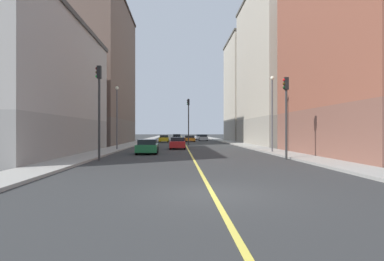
{
  "coord_description": "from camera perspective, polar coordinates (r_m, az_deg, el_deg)",
  "views": [
    {
      "loc": [
        -1.13,
        -10.49,
        2.06
      ],
      "look_at": [
        0.9,
        35.92,
        2.17
      ],
      "focal_mm": 29.79,
      "sensor_mm": 36.0,
      "label": 1
    }
  ],
  "objects": [
    {
      "name": "street_lamp_right_near",
      "position": [
        35.2,
        -13.28,
        3.47
      ],
      "size": [
        0.36,
        0.36,
        6.75
      ],
      "color": "#4C4C51",
      "rests_on": "ground"
    },
    {
      "name": "building_right_midblock",
      "position": [
        54.3,
        -16.52,
        9.92
      ],
      "size": [
        9.23,
        23.33,
        23.04
      ],
      "color": "brown",
      "rests_on": "ground"
    },
    {
      "name": "traffic_light_median_far",
      "position": [
        46.94,
        -0.64,
        2.66
      ],
      "size": [
        0.4,
        0.32,
        6.81
      ],
      "color": "#2D2D2D",
      "rests_on": "ground"
    },
    {
      "name": "sidewalk_right",
      "position": [
        59.96,
        -9.44,
        -2.03
      ],
      "size": [
        2.51,
        168.0,
        0.15
      ],
      "primitive_type": "cube",
      "color": "#9E9B93",
      "rests_on": "ground"
    },
    {
      "name": "car_red",
      "position": [
        37.07,
        -2.59,
        -2.3
      ],
      "size": [
        1.86,
        4.19,
        1.36
      ],
      "color": "red",
      "rests_on": "ground"
    },
    {
      "name": "sidewalk_left",
      "position": [
        60.27,
        6.55,
        -2.02
      ],
      "size": [
        2.51,
        168.0,
        0.15
      ],
      "primitive_type": "cube",
      "color": "#9E9B93",
      "rests_on": "ground"
    },
    {
      "name": "traffic_light_right_near",
      "position": [
        23.48,
        -16.32,
        5.27
      ],
      "size": [
        0.4,
        0.32,
        6.67
      ],
      "color": "#2D2D2D",
      "rests_on": "ground"
    },
    {
      "name": "building_right_corner",
      "position": [
        30.72,
        -27.63,
        7.11
      ],
      "size": [
        9.23,
        21.43,
        11.83
      ],
      "color": "gray",
      "rests_on": "ground"
    },
    {
      "name": "car_black",
      "position": [
        73.86,
        -2.75,
        -1.21
      ],
      "size": [
        1.97,
        4.24,
        1.38
      ],
      "color": "black",
      "rests_on": "ground"
    },
    {
      "name": "car_yellow",
      "position": [
        60.27,
        -5.03,
        -1.47
      ],
      "size": [
        1.82,
        4.32,
        1.33
      ],
      "color": "gold",
      "rests_on": "ground"
    },
    {
      "name": "traffic_light_left_near",
      "position": [
        24.08,
        16.49,
        4.16
      ],
      "size": [
        0.4,
        0.32,
        5.96
      ],
      "color": "#2D2D2D",
      "rests_on": "ground"
    },
    {
      "name": "car_orange",
      "position": [
        62.49,
        -0.43,
        -1.46
      ],
      "size": [
        2.06,
        4.62,
        1.24
      ],
      "color": "orange",
      "rests_on": "ground"
    },
    {
      "name": "street_lamp_left_near",
      "position": [
        30.86,
        14.17,
        4.3
      ],
      "size": [
        0.36,
        0.36,
        7.08
      ],
      "color": "#4C4C51",
      "rests_on": "ground"
    },
    {
      "name": "building_left_far",
      "position": [
        69.38,
        10.25,
        7.1
      ],
      "size": [
        9.23,
        15.32,
        21.54
      ],
      "color": "#9D9688",
      "rests_on": "ground"
    },
    {
      "name": "building_left_mid",
      "position": [
        50.82,
        15.23,
        10.78
      ],
      "size": [
        9.23,
        21.31,
        23.34
      ],
      "color": "#9D9688",
      "rests_on": "ground"
    },
    {
      "name": "lane_center_stripe",
      "position": [
        59.53,
        -1.42,
        -2.11
      ],
      "size": [
        0.16,
        154.0,
        0.01
      ],
      "primitive_type": "cube",
      "color": "#E5D14C",
      "rests_on": "ground"
    },
    {
      "name": "car_white",
      "position": [
        78.06,
        1.37,
        -1.19
      ],
      "size": [
        2.07,
        4.61,
        1.28
      ],
      "color": "white",
      "rests_on": "ground"
    },
    {
      "name": "car_green",
      "position": [
        29.38,
        -7.99,
        -2.89
      ],
      "size": [
        1.99,
        4.23,
        1.32
      ],
      "color": "#1E6B38",
      "rests_on": "ground"
    },
    {
      "name": "ground_plane",
      "position": [
        10.75,
        3.66,
        -11.2
      ],
      "size": [
        400.0,
        400.0,
        0.0
      ],
      "primitive_type": "plane",
      "color": "#303132",
      "rests_on": "ground"
    },
    {
      "name": "car_silver",
      "position": [
        68.33,
        2.03,
        -1.3
      ],
      "size": [
        2.02,
        4.43,
        1.37
      ],
      "color": "silver",
      "rests_on": "ground"
    },
    {
      "name": "building_left_near",
      "position": [
        30.24,
        28.65,
        13.58
      ],
      "size": [
        9.23,
        17.99,
        18.43
      ],
      "color": "brown",
      "rests_on": "ground"
    }
  ]
}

